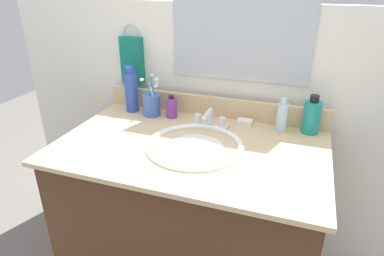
{
  "coord_description": "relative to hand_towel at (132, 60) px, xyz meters",
  "views": [
    {
      "loc": [
        0.38,
        -1.07,
        1.4
      ],
      "look_at": [
        0.01,
        0.0,
        0.88
      ],
      "focal_mm": 31.16,
      "sensor_mm": 36.0,
      "label": 1
    }
  ],
  "objects": [
    {
      "name": "vanity_cabinet",
      "position": [
        0.41,
        -0.33,
        -0.63
      ],
      "size": [
        0.98,
        0.59,
        0.79
      ],
      "primitive_type": "cube",
      "color": "#4C2D19",
      "rests_on": "ground_plane"
    },
    {
      "name": "countertop",
      "position": [
        0.41,
        -0.33,
        -0.23
      ],
      "size": [
        1.02,
        0.64,
        0.02
      ],
      "primitive_type": "cube",
      "color": "#D1B284",
      "rests_on": "vanity_cabinet"
    },
    {
      "name": "backsplash",
      "position": [
        0.41,
        -0.02,
        -0.18
      ],
      "size": [
        1.02,
        0.02,
        0.09
      ],
      "primitive_type": "cube",
      "color": "#D1B284",
      "rests_on": "countertop"
    },
    {
      "name": "back_wall",
      "position": [
        0.41,
        0.04,
        -0.38
      ],
      "size": [
        2.12,
        0.04,
        1.3
      ],
      "primitive_type": "cube",
      "color": "white",
      "rests_on": "ground_plane"
    },
    {
      "name": "mirror_panel",
      "position": [
        0.51,
        0.02,
        0.23
      ],
      "size": [
        0.6,
        0.01,
        0.56
      ],
      "primitive_type": "cube",
      "color": "#B2BCC6"
    },
    {
      "name": "towel_ring",
      "position": [
        0.0,
        0.02,
        0.12
      ],
      "size": [
        0.1,
        0.01,
        0.1
      ],
      "primitive_type": "torus",
      "rotation": [
        1.57,
        0.0,
        0.0
      ],
      "color": "silver"
    },
    {
      "name": "hand_towel",
      "position": [
        0.0,
        0.0,
        0.0
      ],
      "size": [
        0.11,
        0.04,
        0.22
      ],
      "primitive_type": "cube",
      "color": "#147260"
    },
    {
      "name": "sink_basin",
      "position": [
        0.43,
        -0.34,
        -0.25
      ],
      "size": [
        0.37,
        0.37,
        0.11
      ],
      "color": "white",
      "rests_on": "countertop"
    },
    {
      "name": "faucet",
      "position": [
        0.43,
        -0.15,
        -0.19
      ],
      "size": [
        0.16,
        0.1,
        0.08
      ],
      "color": "silver",
      "rests_on": "countertop"
    },
    {
      "name": "bottle_mouthwash_teal",
      "position": [
        0.84,
        -0.07,
        -0.15
      ],
      "size": [
        0.07,
        0.07,
        0.16
      ],
      "color": "teal",
      "rests_on": "countertop"
    },
    {
      "name": "bottle_gel_clear",
      "position": [
        0.73,
        -0.09,
        -0.15
      ],
      "size": [
        0.05,
        0.05,
        0.15
      ],
      "color": "silver",
      "rests_on": "countertop"
    },
    {
      "name": "bottle_cream_purple",
      "position": [
        0.24,
        -0.1,
        -0.17
      ],
      "size": [
        0.05,
        0.05,
        0.1
      ],
      "color": "#7A3899",
      "rests_on": "countertop"
    },
    {
      "name": "bottle_shampoo_blue",
      "position": [
        0.03,
        -0.09,
        -0.12
      ],
      "size": [
        0.06,
        0.06,
        0.21
      ],
      "color": "#2D4CB2",
      "rests_on": "countertop"
    },
    {
      "name": "cup_blue_plastic",
      "position": [
        0.15,
        -0.11,
        -0.17
      ],
      "size": [
        0.08,
        0.08,
        0.19
      ],
      "color": "#3F66B7",
      "rests_on": "countertop"
    },
    {
      "name": "soap_bar",
      "position": [
        0.57,
        -0.08,
        -0.21
      ],
      "size": [
        0.06,
        0.04,
        0.02
      ],
      "primitive_type": "cube",
      "color": "white",
      "rests_on": "countertop"
    }
  ]
}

